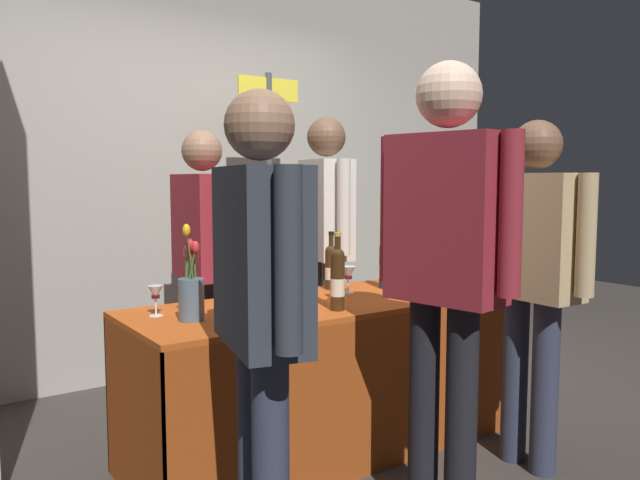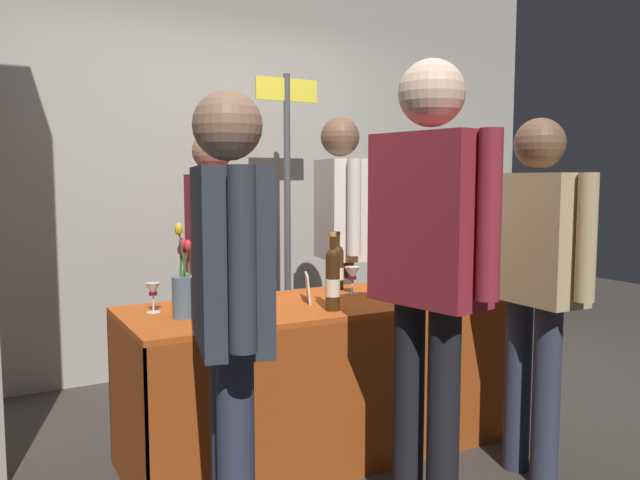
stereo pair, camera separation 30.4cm
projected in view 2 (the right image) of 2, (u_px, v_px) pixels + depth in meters
ground_plane at (320, 449)px, 3.15m from camera, size 12.00×12.00×0.00m
back_partition at (207, 160)px, 4.45m from camera, size 5.80×0.12×2.97m
tasting_table at (320, 347)px, 3.10m from camera, size 1.88×0.72×0.75m
featured_wine_bottle at (333, 278)px, 2.85m from camera, size 0.07×0.07×0.36m
display_bottle_0 at (255, 273)px, 3.05m from camera, size 0.08×0.08×0.32m
display_bottle_1 at (249, 280)px, 2.89m from camera, size 0.08×0.08×0.31m
display_bottle_2 at (421, 272)px, 3.17m from camera, size 0.08×0.08×0.30m
display_bottle_3 at (432, 267)px, 3.30m from camera, size 0.07×0.07×0.32m
display_bottle_4 at (417, 257)px, 3.59m from camera, size 0.07×0.07×0.35m
display_bottle_5 at (393, 264)px, 3.40m from camera, size 0.07×0.07×0.32m
display_bottle_6 at (337, 266)px, 3.40m from camera, size 0.07×0.07×0.31m
wine_glass_near_vendor at (195, 285)px, 3.00m from camera, size 0.06×0.06×0.13m
wine_glass_mid at (352, 275)px, 3.27m from camera, size 0.08×0.08×0.14m
wine_glass_near_taster at (153, 291)px, 2.81m from camera, size 0.06×0.06×0.13m
flower_vase at (185, 290)px, 2.70m from camera, size 0.11×0.11×0.41m
brochure_stand at (308, 288)px, 3.06m from camera, size 0.09×0.17×0.14m
vendor_presenter at (214, 246)px, 3.53m from camera, size 0.23×0.63×1.61m
vendor_assistant at (340, 231)px, 3.86m from camera, size 0.28×0.55×1.72m
taster_foreground_right at (428, 252)px, 2.32m from camera, size 0.29×0.60×1.78m
taster_foreground_left at (230, 292)px, 2.05m from camera, size 0.31×0.63×1.63m
taster_foreground_centre at (536, 265)px, 2.79m from camera, size 0.22×0.61×1.61m
booth_signpost at (287, 200)px, 4.21m from camera, size 0.44×0.04×2.03m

